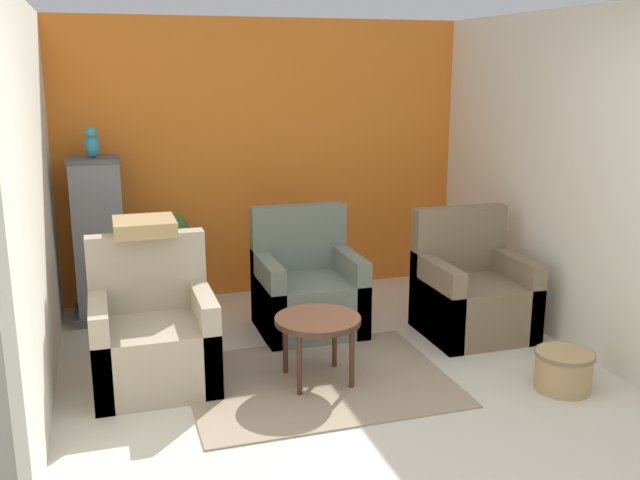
{
  "coord_description": "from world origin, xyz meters",
  "views": [
    {
      "loc": [
        -1.49,
        -3.09,
        2.11
      ],
      "look_at": [
        0.0,
        1.67,
        0.88
      ],
      "focal_mm": 40.0,
      "sensor_mm": 36.0,
      "label": 1
    }
  ],
  "objects_px": {
    "armchair_middle": "(307,292)",
    "birdcage": "(99,241)",
    "coffee_table": "(318,325)",
    "armchair_right": "(472,295)",
    "potted_plant": "(167,244)",
    "parrot": "(92,144)",
    "wicker_basket": "(564,369)",
    "armchair_left": "(153,339)"
  },
  "relations": [
    {
      "from": "birdcage",
      "to": "wicker_basket",
      "type": "height_order",
      "value": "birdcage"
    },
    {
      "from": "potted_plant",
      "to": "wicker_basket",
      "type": "bearing_deg",
      "value": -45.66
    },
    {
      "from": "armchair_right",
      "to": "wicker_basket",
      "type": "height_order",
      "value": "armchair_right"
    },
    {
      "from": "coffee_table",
      "to": "potted_plant",
      "type": "relative_size",
      "value": 0.66
    },
    {
      "from": "armchair_right",
      "to": "parrot",
      "type": "xyz_separation_m",
      "value": [
        -2.82,
        1.26,
        1.17
      ]
    },
    {
      "from": "wicker_basket",
      "to": "coffee_table",
      "type": "bearing_deg",
      "value": 158.31
    },
    {
      "from": "parrot",
      "to": "coffee_table",
      "type": "bearing_deg",
      "value": -52.15
    },
    {
      "from": "birdcage",
      "to": "armchair_left",
      "type": "bearing_deg",
      "value": -78.0
    },
    {
      "from": "birdcage",
      "to": "potted_plant",
      "type": "relative_size",
      "value": 1.55
    },
    {
      "from": "coffee_table",
      "to": "parrot",
      "type": "relative_size",
      "value": 2.29
    },
    {
      "from": "parrot",
      "to": "potted_plant",
      "type": "distance_m",
      "value": 1.05
    },
    {
      "from": "armchair_right",
      "to": "wicker_basket",
      "type": "relative_size",
      "value": 2.54
    },
    {
      "from": "armchair_left",
      "to": "parrot",
      "type": "distance_m",
      "value": 1.89
    },
    {
      "from": "armchair_right",
      "to": "birdcage",
      "type": "xyz_separation_m",
      "value": [
        -2.82,
        1.26,
        0.36
      ]
    },
    {
      "from": "parrot",
      "to": "armchair_middle",
      "type": "bearing_deg",
      "value": -26.48
    },
    {
      "from": "coffee_table",
      "to": "armchair_right",
      "type": "relative_size",
      "value": 0.59
    },
    {
      "from": "armchair_middle",
      "to": "potted_plant",
      "type": "bearing_deg",
      "value": 141.71
    },
    {
      "from": "birdcage",
      "to": "coffee_table",
      "type": "bearing_deg",
      "value": -52.12
    },
    {
      "from": "armchair_left",
      "to": "potted_plant",
      "type": "distance_m",
      "value": 1.52
    },
    {
      "from": "armchair_middle",
      "to": "coffee_table",
      "type": "bearing_deg",
      "value": -102.39
    },
    {
      "from": "armchair_middle",
      "to": "potted_plant",
      "type": "height_order",
      "value": "armchair_middle"
    },
    {
      "from": "armchair_middle",
      "to": "wicker_basket",
      "type": "relative_size",
      "value": 2.54
    },
    {
      "from": "parrot",
      "to": "wicker_basket",
      "type": "height_order",
      "value": "parrot"
    },
    {
      "from": "armchair_right",
      "to": "birdcage",
      "type": "bearing_deg",
      "value": 156.0
    },
    {
      "from": "potted_plant",
      "to": "wicker_basket",
      "type": "relative_size",
      "value": 2.28
    },
    {
      "from": "armchair_left",
      "to": "parrot",
      "type": "bearing_deg",
      "value": 101.99
    },
    {
      "from": "birdcage",
      "to": "wicker_basket",
      "type": "relative_size",
      "value": 3.53
    },
    {
      "from": "armchair_left",
      "to": "potted_plant",
      "type": "xyz_separation_m",
      "value": [
        0.25,
        1.47,
        0.28
      ]
    },
    {
      "from": "parrot",
      "to": "armchair_right",
      "type": "bearing_deg",
      "value": -24.03
    },
    {
      "from": "armchair_right",
      "to": "wicker_basket",
      "type": "xyz_separation_m",
      "value": [
        0.07,
        -1.11,
        -0.17
      ]
    },
    {
      "from": "birdcage",
      "to": "potted_plant",
      "type": "height_order",
      "value": "birdcage"
    },
    {
      "from": "wicker_basket",
      "to": "armchair_left",
      "type": "bearing_deg",
      "value": 160.48
    },
    {
      "from": "armchair_left",
      "to": "wicker_basket",
      "type": "height_order",
      "value": "armchair_left"
    },
    {
      "from": "coffee_table",
      "to": "armchair_right",
      "type": "bearing_deg",
      "value": 19.21
    },
    {
      "from": "potted_plant",
      "to": "armchair_left",
      "type": "bearing_deg",
      "value": -99.62
    },
    {
      "from": "armchair_middle",
      "to": "parrot",
      "type": "bearing_deg",
      "value": 153.52
    },
    {
      "from": "coffee_table",
      "to": "parrot",
      "type": "distance_m",
      "value": 2.48
    },
    {
      "from": "armchair_middle",
      "to": "wicker_basket",
      "type": "distance_m",
      "value": 2.06
    },
    {
      "from": "parrot",
      "to": "wicker_basket",
      "type": "xyz_separation_m",
      "value": [
        2.9,
        -2.37,
        -1.35
      ]
    },
    {
      "from": "coffee_table",
      "to": "wicker_basket",
      "type": "relative_size",
      "value": 1.49
    },
    {
      "from": "armchair_middle",
      "to": "birdcage",
      "type": "distance_m",
      "value": 1.81
    },
    {
      "from": "coffee_table",
      "to": "armchair_right",
      "type": "distance_m",
      "value": 1.54
    }
  ]
}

